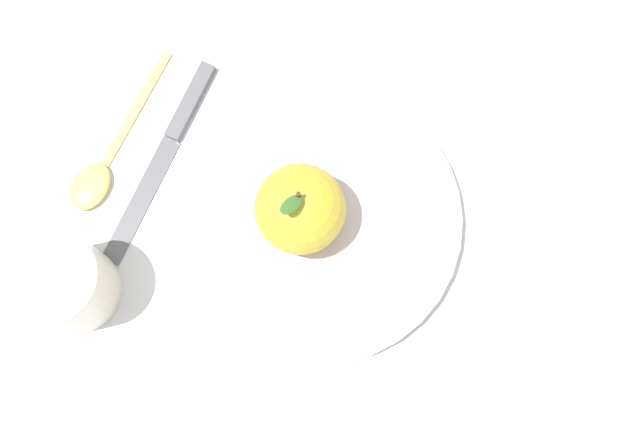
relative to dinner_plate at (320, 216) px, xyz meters
The scene contains 6 objects.
ground_plane 0.02m from the dinner_plate, 67.79° to the right, with size 2.40×2.40×0.00m, color silver.
dinner_plate is the anchor object (origin of this frame).
apple 0.05m from the dinner_plate, 25.92° to the right, with size 0.08×0.08×0.09m.
cup 0.23m from the dinner_plate, 38.05° to the right, with size 0.08×0.08×0.08m.
knife 0.16m from the dinner_plate, 82.54° to the right, with size 0.21×0.06×0.01m.
spoon 0.21m from the dinner_plate, 68.10° to the right, with size 0.18×0.05×0.01m.
Camera 1 is at (0.14, 0.11, 0.72)m, focal length 45.30 mm.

